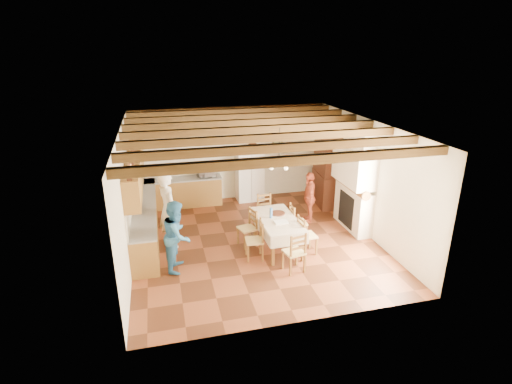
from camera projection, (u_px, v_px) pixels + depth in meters
floor at (255, 242)px, 10.23m from camera, size 6.00×6.50×0.02m
ceiling at (255, 125)px, 9.18m from camera, size 6.00×6.50×0.02m
wall_back at (230, 153)px, 12.67m from camera, size 6.00×0.02×3.00m
wall_front at (301, 250)px, 6.74m from camera, size 6.00×0.02×3.00m
wall_left at (126, 198)px, 9.02m from camera, size 0.02×6.50×3.00m
wall_right at (367, 177)px, 10.39m from camera, size 0.02×6.50×3.00m
ceiling_beams at (255, 130)px, 9.22m from camera, size 6.00×6.30×0.16m
lower_cabinets_left at (145, 221)px, 10.42m from camera, size 0.60×4.30×0.86m
lower_cabinets_back at (184, 192)px, 12.41m from camera, size 2.30×0.60×0.86m
countertop_left at (144, 205)px, 10.26m from camera, size 0.62×4.30×0.04m
countertop_back at (183, 179)px, 12.25m from camera, size 2.34×0.62×0.04m
backsplash_left at (131, 194)px, 10.09m from camera, size 0.03×4.30×0.60m
backsplash_back at (182, 166)px, 12.40m from camera, size 2.30×0.03×0.60m
upper_cabinets at (135, 169)px, 9.90m from camera, size 0.35×4.20×0.70m
fireplace at (353, 180)px, 10.54m from camera, size 0.56×1.60×2.80m
wall_picture at (277, 140)px, 12.88m from camera, size 0.34×0.03×0.42m
refrigerator at (249, 174)px, 12.80m from camera, size 0.85×0.71×1.67m
hutch at (326, 169)px, 12.25m from camera, size 0.65×1.32×2.32m
dining_table at (278, 222)px, 9.72m from camera, size 0.95×1.80×0.78m
chandelier at (279, 160)px, 9.18m from camera, size 0.47×0.47×0.03m
chair_left_near at (254, 240)px, 9.30m from camera, size 0.44×0.46×0.96m
chair_left_far at (247, 228)px, 9.91m from camera, size 0.50×0.51×0.96m
chair_right_near at (307, 235)px, 9.55m from camera, size 0.44×0.45×0.96m
chair_right_far at (298, 222)px, 10.24m from camera, size 0.41×0.43×0.96m
chair_end_near at (294, 251)px, 8.78m from camera, size 0.49×0.47×0.96m
chair_end_far at (266, 212)px, 10.85m from camera, size 0.44×0.42×0.96m
person_man at (168, 210)px, 9.71m from camera, size 0.67×0.83×1.95m
person_woman_blue at (177, 235)px, 8.78m from camera, size 0.79×0.91×1.62m
person_woman_red at (309, 197)px, 11.19m from camera, size 0.58×0.92×1.46m
microwave at (207, 172)px, 12.36m from camera, size 0.59×0.43×0.31m
fridge_vase at (253, 144)px, 12.48m from camera, size 0.36×0.36×0.31m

